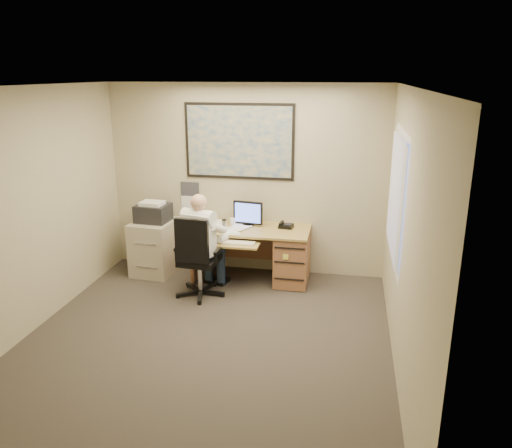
% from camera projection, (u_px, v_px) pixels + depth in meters
% --- Properties ---
extents(room_shell, '(4.00, 4.50, 2.70)m').
position_uv_depth(room_shell, '(200.00, 226.00, 5.02)').
color(room_shell, '#36302A').
rests_on(room_shell, ground).
extents(desk, '(1.60, 0.97, 1.09)m').
position_uv_depth(desk, '(275.00, 250.00, 6.98)').
color(desk, '#AB9049').
rests_on(desk, ground).
extents(world_map, '(1.56, 0.03, 1.06)m').
position_uv_depth(world_map, '(239.00, 142.00, 6.97)').
color(world_map, '#1E4C93').
rests_on(world_map, room_shell).
extents(wall_calendar, '(0.28, 0.01, 0.42)m').
position_uv_depth(wall_calendar, '(190.00, 196.00, 7.35)').
color(wall_calendar, white).
rests_on(wall_calendar, room_shell).
extents(window_blinds, '(0.06, 1.40, 1.30)m').
position_uv_depth(window_blinds, '(397.00, 196.00, 5.36)').
color(window_blinds, beige).
rests_on(window_blinds, room_shell).
extents(filing_cabinet, '(0.61, 0.71, 1.08)m').
position_uv_depth(filing_cabinet, '(155.00, 242.00, 7.24)').
color(filing_cabinet, '#B3A790').
rests_on(filing_cabinet, ground).
extents(office_chair, '(0.70, 0.70, 1.11)m').
position_uv_depth(office_chair, '(199.00, 273.00, 6.49)').
color(office_chair, black).
rests_on(office_chair, ground).
extents(person, '(0.73, 0.91, 1.36)m').
position_uv_depth(person, '(200.00, 245.00, 6.46)').
color(person, white).
rests_on(person, office_chair).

